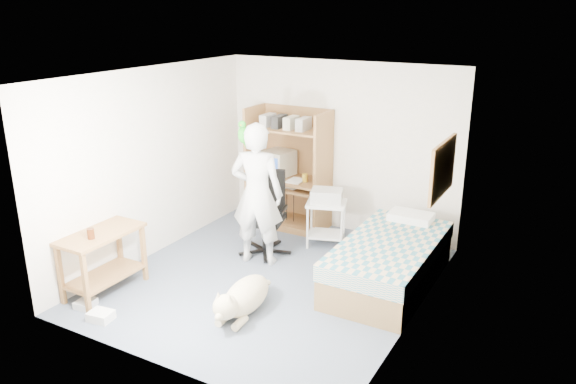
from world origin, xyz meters
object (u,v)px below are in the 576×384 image
at_px(bed, 389,262).
at_px(computer_hutch, 290,173).
at_px(person, 257,194).
at_px(office_chair, 266,224).
at_px(dog, 243,297).
at_px(printer_cart, 326,217).
at_px(side_desk, 103,253).

bearing_deg(bed, computer_hutch, 150.71).
relative_size(computer_hutch, person, 0.97).
distance_m(office_chair, dog, 1.66).
relative_size(computer_hutch, printer_cart, 2.80).
xyz_separation_m(bed, printer_cart, (-1.17, 0.69, 0.14)).
xyz_separation_m(computer_hutch, bed, (2.00, -1.12, -0.53)).
height_order(bed, side_desk, side_desk).
bearing_deg(printer_cart, computer_hutch, 133.80).
xyz_separation_m(bed, person, (-1.72, -0.23, 0.64)).
relative_size(bed, dog, 1.71).
xyz_separation_m(computer_hutch, dog, (0.85, -2.56, -0.63)).
bearing_deg(dog, side_desk, -172.08).
xyz_separation_m(office_chair, dog, (0.64, -1.52, -0.21)).
bearing_deg(office_chair, computer_hutch, 86.42).
bearing_deg(side_desk, dog, 12.57).
bearing_deg(dog, office_chair, 108.07).
height_order(computer_hutch, office_chair, computer_hutch).
xyz_separation_m(dog, printer_cart, (-0.02, 2.12, 0.23)).
bearing_deg(side_desk, computer_hutch, 73.86).
bearing_deg(side_desk, person, 54.61).
xyz_separation_m(side_desk, person, (1.13, 1.59, 0.44)).
bearing_deg(printer_cart, person, -139.62).
bearing_deg(dog, computer_hutch, 103.64).
height_order(side_desk, printer_cart, side_desk).
height_order(office_chair, person, person).
relative_size(bed, printer_cart, 3.14).
height_order(side_desk, person, person).
distance_m(bed, person, 1.85).
xyz_separation_m(side_desk, office_chair, (1.06, 1.90, -0.09)).
bearing_deg(side_desk, office_chair, 60.76).
height_order(computer_hutch, printer_cart, computer_hutch).
distance_m(side_desk, printer_cart, 3.01).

